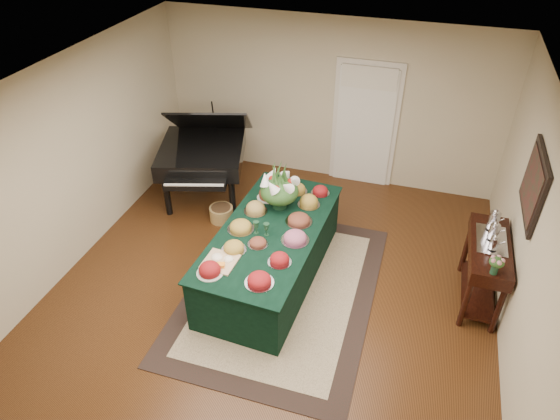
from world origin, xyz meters
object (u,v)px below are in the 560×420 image
(buffet_table, at_px, (271,253))
(floral_centerpiece, at_px, (279,187))
(grand_piano, at_px, (203,153))
(mahogany_sideboard, at_px, (487,257))

(buffet_table, distance_m, floral_centerpiece, 0.86)
(grand_piano, xyz_separation_m, mahogany_sideboard, (4.22, -1.16, -0.10))
(buffet_table, xyz_separation_m, floral_centerpiece, (-0.04, 0.51, 0.69))
(floral_centerpiece, height_order, mahogany_sideboard, floral_centerpiece)
(floral_centerpiece, bearing_deg, mahogany_sideboard, -3.44)
(buffet_table, height_order, grand_piano, grand_piano)
(floral_centerpiece, relative_size, grand_piano, 0.29)
(mahogany_sideboard, bearing_deg, floral_centerpiece, 176.56)
(buffet_table, height_order, mahogany_sideboard, mahogany_sideboard)
(floral_centerpiece, distance_m, mahogany_sideboard, 2.67)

